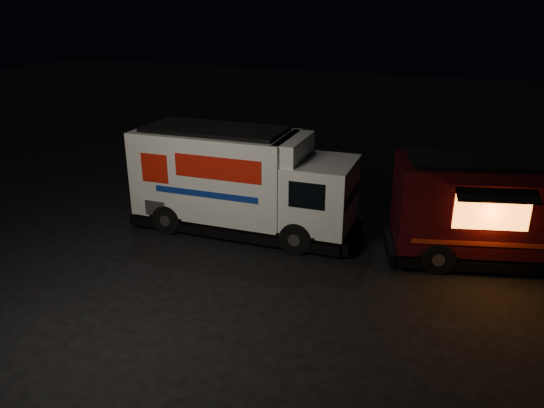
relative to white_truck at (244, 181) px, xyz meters
The scene contains 3 objects.
ground 3.19m from the white_truck, 75.31° to the right, with size 80.00×80.00×0.00m, color black.
white_truck is the anchor object (origin of this frame).
red_truck 6.94m from the white_truck, ahead, with size 5.77×2.12×2.69m, color #3A0A10, non-canonical shape.
Camera 1 is at (5.52, -10.13, 6.25)m, focal length 35.00 mm.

